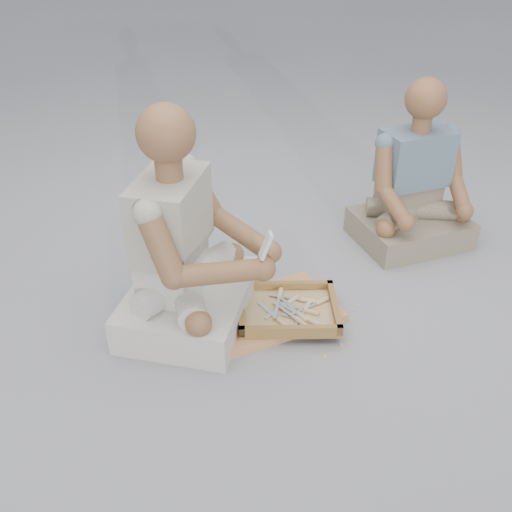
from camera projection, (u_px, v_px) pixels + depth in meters
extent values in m
plane|color=gray|center=(281.00, 340.00, 2.48)|extent=(60.00, 60.00, 0.00)
cube|color=#996A3B|center=(270.00, 312.00, 2.62)|extent=(0.68, 0.55, 0.04)
cube|color=brown|center=(288.00, 312.00, 2.57)|extent=(0.49, 0.41, 0.01)
cube|color=brown|center=(286.00, 286.00, 2.69)|extent=(0.44, 0.09, 0.04)
cube|color=brown|center=(291.00, 331.00, 2.41)|extent=(0.44, 0.09, 0.04)
cube|color=brown|center=(334.00, 307.00, 2.56)|extent=(0.07, 0.35, 0.04)
cube|color=brown|center=(242.00, 308.00, 2.55)|extent=(0.07, 0.35, 0.04)
cube|color=tan|center=(288.00, 310.00, 2.56)|extent=(0.43, 0.35, 0.01)
cube|color=silver|center=(273.00, 315.00, 2.52)|extent=(0.09, 0.14, 0.00)
cylinder|color=tan|center=(289.00, 328.00, 2.45)|extent=(0.05, 0.07, 0.02)
cube|color=silver|center=(289.00, 306.00, 2.58)|extent=(0.13, 0.10, 0.00)
cylinder|color=tan|center=(312.00, 312.00, 2.54)|extent=(0.07, 0.06, 0.02)
cube|color=silver|center=(297.00, 318.00, 2.50)|extent=(0.13, 0.09, 0.00)
cylinder|color=tan|center=(321.00, 325.00, 2.46)|extent=(0.07, 0.06, 0.02)
cube|color=silver|center=(268.00, 311.00, 2.55)|extent=(0.08, 0.14, 0.00)
cylinder|color=tan|center=(283.00, 324.00, 2.47)|extent=(0.05, 0.07, 0.02)
cube|color=silver|center=(285.00, 310.00, 2.54)|extent=(0.09, 0.14, 0.00)
cylinder|color=tan|center=(301.00, 322.00, 2.47)|extent=(0.05, 0.07, 0.02)
cube|color=silver|center=(294.00, 311.00, 2.54)|extent=(0.10, 0.13, 0.00)
cylinder|color=tan|center=(313.00, 322.00, 2.48)|extent=(0.06, 0.07, 0.02)
cube|color=silver|center=(303.00, 309.00, 2.55)|extent=(0.14, 0.07, 0.00)
cylinder|color=tan|center=(322.00, 301.00, 2.60)|extent=(0.07, 0.05, 0.02)
cube|color=silver|center=(299.00, 319.00, 2.49)|extent=(0.09, 0.13, 0.00)
cylinder|color=tan|center=(308.00, 305.00, 2.58)|extent=(0.06, 0.07, 0.02)
cube|color=silver|center=(285.00, 297.00, 2.63)|extent=(0.14, 0.07, 0.00)
cylinder|color=tan|center=(308.00, 301.00, 2.60)|extent=(0.07, 0.05, 0.02)
cube|color=silver|center=(277.00, 308.00, 2.55)|extent=(0.06, 0.15, 0.00)
cylinder|color=tan|center=(280.00, 294.00, 2.64)|extent=(0.04, 0.07, 0.02)
cube|color=silver|center=(276.00, 311.00, 2.55)|extent=(0.13, 0.10, 0.00)
cylinder|color=tan|center=(292.00, 300.00, 2.61)|extent=(0.07, 0.06, 0.02)
cube|color=silver|center=(288.00, 305.00, 2.58)|extent=(0.07, 0.14, 0.00)
cylinder|color=tan|center=(303.00, 317.00, 2.50)|extent=(0.05, 0.07, 0.02)
cube|color=tan|center=(302.00, 320.00, 2.59)|extent=(0.02, 0.02, 0.00)
cube|color=tan|center=(325.00, 357.00, 2.39)|extent=(0.02, 0.02, 0.00)
cube|color=tan|center=(357.00, 305.00, 2.69)|extent=(0.02, 0.02, 0.00)
cube|color=tan|center=(341.00, 345.00, 2.45)|extent=(0.02, 0.02, 0.00)
cube|color=tan|center=(322.00, 307.00, 2.67)|extent=(0.02, 0.02, 0.00)
cube|color=tan|center=(331.00, 287.00, 2.81)|extent=(0.02, 0.02, 0.00)
cube|color=tan|center=(334.00, 308.00, 2.67)|extent=(0.02, 0.02, 0.00)
cube|color=tan|center=(286.00, 326.00, 2.56)|extent=(0.02, 0.02, 0.00)
cube|color=tan|center=(304.00, 296.00, 2.75)|extent=(0.02, 0.02, 0.00)
cube|color=beige|center=(190.00, 303.00, 2.57)|extent=(0.71, 0.78, 0.16)
cube|color=beige|center=(173.00, 268.00, 2.48)|extent=(0.33, 0.41, 0.20)
cube|color=#A7A394|center=(171.00, 215.00, 2.34)|extent=(0.37, 0.46, 0.33)
sphere|color=brown|center=(166.00, 133.00, 2.15)|extent=(0.23, 0.23, 0.23)
sphere|color=brown|center=(270.00, 252.00, 2.41)|extent=(0.10, 0.10, 0.10)
sphere|color=brown|center=(263.00, 269.00, 2.30)|extent=(0.10, 0.10, 0.10)
cube|color=gray|center=(409.00, 228.00, 3.16)|extent=(0.65, 0.56, 0.15)
cube|color=gray|center=(408.00, 197.00, 3.12)|extent=(0.35, 0.25, 0.18)
cube|color=slate|center=(415.00, 158.00, 2.99)|extent=(0.39, 0.28, 0.30)
sphere|color=brown|center=(426.00, 98.00, 2.81)|extent=(0.21, 0.21, 0.21)
sphere|color=brown|center=(465.00, 211.00, 2.96)|extent=(0.09, 0.09, 0.09)
sphere|color=brown|center=(406.00, 223.00, 2.86)|extent=(0.09, 0.09, 0.09)
cube|color=silver|center=(266.00, 246.00, 2.24)|extent=(0.05, 0.05, 0.11)
cube|color=black|center=(266.00, 243.00, 2.24)|extent=(0.02, 0.04, 0.04)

